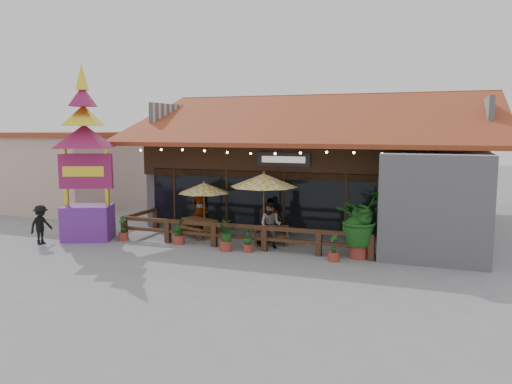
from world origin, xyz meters
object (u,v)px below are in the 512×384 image
at_px(tropical_plant, 360,219).
at_px(umbrella_right, 264,181).
at_px(picnic_table_right, 271,232).
at_px(thai_sign_tower, 85,141).
at_px(pedestrian, 41,225).
at_px(picnic_table_left, 200,225).
at_px(umbrella_left, 204,188).

bearing_deg(tropical_plant, umbrella_right, 163.97).
relative_size(umbrella_right, picnic_table_right, 1.82).
distance_m(thai_sign_tower, pedestrian, 3.62).
bearing_deg(picnic_table_right, thai_sign_tower, -165.38).
bearing_deg(picnic_table_right, umbrella_right, 171.20).
bearing_deg(tropical_plant, picnic_table_right, 163.36).
relative_size(picnic_table_left, pedestrian, 1.27).
bearing_deg(picnic_table_left, umbrella_right, -2.77).
xyz_separation_m(umbrella_right, tropical_plant, (3.85, -1.11, -1.08)).
relative_size(umbrella_right, picnic_table_left, 1.61).
relative_size(umbrella_left, picnic_table_left, 1.19).
bearing_deg(umbrella_right, pedestrian, -158.01).
height_order(picnic_table_right, tropical_plant, tropical_plant).
relative_size(umbrella_right, pedestrian, 2.05).
height_order(umbrella_right, pedestrian, umbrella_right).
distance_m(picnic_table_right, pedestrian, 8.83).
bearing_deg(umbrella_left, pedestrian, -147.14).
bearing_deg(umbrella_right, umbrella_left, 175.61).
bearing_deg(tropical_plant, thai_sign_tower, -175.73).
height_order(umbrella_left, thai_sign_tower, thai_sign_tower).
bearing_deg(picnic_table_right, pedestrian, -159.05).
xyz_separation_m(umbrella_right, picnic_table_right, (0.31, -0.05, -1.99)).
relative_size(picnic_table_right, pedestrian, 1.13).
bearing_deg(umbrella_right, thai_sign_tower, -164.36).
height_order(umbrella_right, tropical_plant, umbrella_right).
bearing_deg(pedestrian, picnic_table_right, -64.41).
bearing_deg(thai_sign_tower, umbrella_right, 15.64).
distance_m(umbrella_left, picnic_table_left, 1.53).
xyz_separation_m(thai_sign_tower, pedestrian, (-1.15, -1.30, -3.18)).
bearing_deg(pedestrian, picnic_table_left, -52.14).
relative_size(picnic_table_left, tropical_plant, 0.81).
distance_m(umbrella_left, pedestrian, 6.40).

